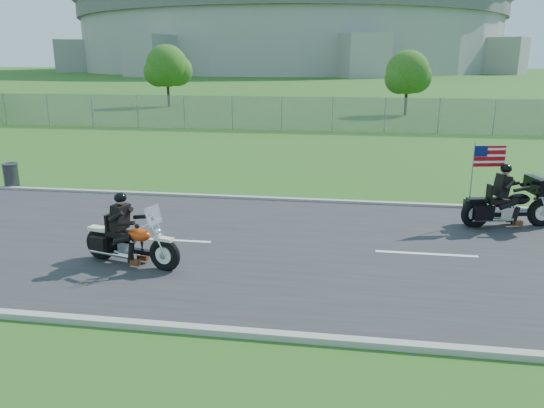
# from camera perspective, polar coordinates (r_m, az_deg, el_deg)

# --- Properties ---
(ground) EXTENTS (420.00, 420.00, 0.00)m
(ground) POSITION_cam_1_polar(r_m,az_deg,el_deg) (12.33, -2.57, -4.54)
(ground) COLOR #29531A
(ground) RESTS_ON ground
(road) EXTENTS (120.00, 8.00, 0.04)m
(road) POSITION_cam_1_polar(r_m,az_deg,el_deg) (12.32, -2.57, -4.45)
(road) COLOR #28282B
(road) RESTS_ON ground
(curb_north) EXTENTS (120.00, 0.18, 0.12)m
(curb_north) POSITION_cam_1_polar(r_m,az_deg,el_deg) (16.12, 0.27, 0.51)
(curb_north) COLOR #9E9B93
(curb_north) RESTS_ON ground
(curb_south) EXTENTS (120.00, 0.18, 0.12)m
(curb_south) POSITION_cam_1_polar(r_m,az_deg,el_deg) (8.73, -7.99, -13.24)
(curb_south) COLOR #9E9B93
(curb_south) RESTS_ON ground
(fence) EXTENTS (60.00, 0.03, 2.00)m
(fence) POSITION_cam_1_polar(r_m,az_deg,el_deg) (32.35, -4.29, 9.76)
(fence) COLOR gray
(fence) RESTS_ON ground
(stadium) EXTENTS (140.40, 140.40, 29.20)m
(stadium) POSITION_cam_1_polar(r_m,az_deg,el_deg) (183.07, 2.01, 19.08)
(stadium) COLOR #A3A099
(stadium) RESTS_ON ground
(tree_fence_near) EXTENTS (3.52, 3.28, 4.75)m
(tree_fence_near) POSITION_cam_1_polar(r_m,az_deg,el_deg) (41.57, 14.43, 13.33)
(tree_fence_near) COLOR #382316
(tree_fence_near) RESTS_ON ground
(tree_fence_mid) EXTENTS (3.96, 3.69, 5.30)m
(tree_fence_mid) POSITION_cam_1_polar(r_m,az_deg,el_deg) (48.23, -11.16, 14.15)
(tree_fence_mid) COLOR #382316
(tree_fence_mid) RESTS_ON ground
(motorcycle_lead) EXTENTS (2.31, 0.94, 1.58)m
(motorcycle_lead) POSITION_cam_1_polar(r_m,az_deg,el_deg) (11.43, -15.05, -4.06)
(motorcycle_lead) COLOR black
(motorcycle_lead) RESTS_ON ground
(motorcycle_follow) EXTENTS (2.47, 1.04, 2.08)m
(motorcycle_follow) POSITION_cam_1_polar(r_m,az_deg,el_deg) (14.75, 24.14, -0.21)
(motorcycle_follow) COLOR black
(motorcycle_follow) RESTS_ON ground
(trash_can) EXTENTS (0.59, 0.59, 0.82)m
(trash_can) POSITION_cam_1_polar(r_m,az_deg,el_deg) (19.64, -26.25, 2.70)
(trash_can) COLOR #36363B
(trash_can) RESTS_ON ground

